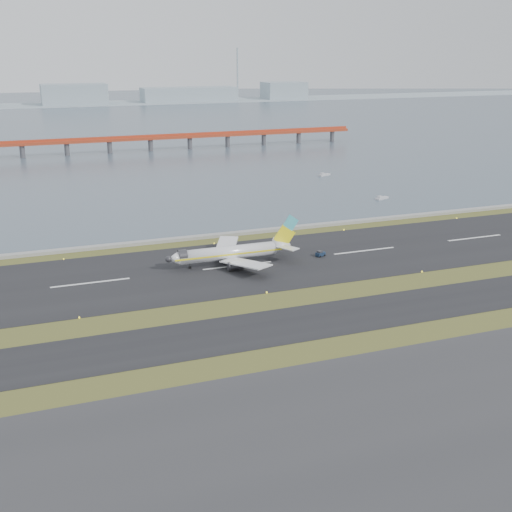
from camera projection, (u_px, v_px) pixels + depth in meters
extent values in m
plane|color=#384418|center=(278.00, 304.00, 151.52)|extent=(1000.00, 1000.00, 0.00)
cube|color=#2E2E30|center=(408.00, 426.00, 102.39)|extent=(1000.00, 50.00, 0.10)
cube|color=black|center=(299.00, 323.00, 140.79)|extent=(1000.00, 18.00, 0.10)
cube|color=black|center=(238.00, 266.00, 178.29)|extent=(1000.00, 45.00, 0.10)
cube|color=gray|center=(207.00, 236.00, 204.94)|extent=(1000.00, 2.50, 1.00)
cube|color=#435260|center=(81.00, 119.00, 562.28)|extent=(1400.00, 800.00, 1.30)
cube|color=#AE391D|center=(150.00, 138.00, 379.06)|extent=(260.00, 5.00, 1.60)
cube|color=#AE391D|center=(150.00, 136.00, 378.60)|extent=(260.00, 0.40, 1.40)
cylinder|color=#4C4C51|center=(151.00, 146.00, 380.44)|extent=(2.80, 2.80, 7.00)
cylinder|color=#4C4C51|center=(299.00, 139.00, 412.11)|extent=(2.80, 2.80, 7.00)
cube|color=#94A5AF|center=(66.00, 105.00, 705.15)|extent=(1400.00, 80.00, 1.00)
cube|color=#94A5AF|center=(74.00, 94.00, 705.08)|extent=(70.00, 35.00, 22.00)
cube|color=#94A5AF|center=(189.00, 94.00, 748.89)|extent=(110.00, 35.00, 16.00)
cube|color=#94A5AF|center=(284.00, 90.00, 787.87)|extent=(50.00, 35.00, 20.00)
cylinder|color=#94A5AF|center=(238.00, 74.00, 761.95)|extent=(1.80, 1.80, 60.00)
cylinder|color=white|center=(228.00, 253.00, 178.33)|extent=(28.00, 3.80, 3.80)
cone|color=white|center=(173.00, 259.00, 173.19)|extent=(3.20, 3.80, 3.80)
cone|color=white|center=(282.00, 246.00, 183.59)|extent=(5.00, 3.80, 3.80)
cube|color=yellow|center=(230.00, 255.00, 176.62)|extent=(31.00, 0.06, 0.45)
cube|color=yellow|center=(226.00, 251.00, 180.05)|extent=(31.00, 0.06, 0.45)
cube|color=white|center=(246.00, 263.00, 171.68)|extent=(11.31, 15.89, 1.66)
cube|color=white|center=(226.00, 246.00, 186.86)|extent=(11.31, 15.89, 1.66)
cylinder|color=#333236|center=(237.00, 265.00, 173.72)|extent=(4.20, 2.10, 2.10)
cylinder|color=#333236|center=(223.00, 253.00, 184.44)|extent=(4.20, 2.10, 2.10)
cube|color=yellow|center=(284.00, 236.00, 182.96)|extent=(6.80, 0.35, 6.85)
cube|color=#47BBCB|center=(291.00, 223.00, 182.46)|extent=(4.85, 0.37, 4.90)
cube|color=white|center=(288.00, 248.00, 180.14)|extent=(5.64, 6.80, 0.22)
cube|color=white|center=(278.00, 241.00, 186.92)|extent=(5.64, 6.80, 0.22)
cylinder|color=black|center=(190.00, 268.00, 175.64)|extent=(0.80, 0.28, 0.80)
cylinder|color=black|center=(236.00, 265.00, 177.23)|extent=(1.00, 0.38, 1.00)
cylinder|color=black|center=(230.00, 259.00, 182.23)|extent=(1.00, 0.38, 1.00)
cube|color=#15243B|center=(320.00, 254.00, 186.22)|extent=(3.16, 2.50, 1.04)
cube|color=#333236|center=(320.00, 252.00, 185.78)|extent=(1.62, 1.67, 0.61)
cylinder|color=black|center=(320.00, 257.00, 185.26)|extent=(0.66, 0.47, 0.61)
cylinder|color=black|center=(316.00, 256.00, 186.23)|extent=(0.66, 0.47, 0.61)
cylinder|color=black|center=(324.00, 255.00, 186.49)|extent=(0.66, 0.47, 0.61)
cylinder|color=black|center=(321.00, 254.00, 187.47)|extent=(0.66, 0.47, 0.61)
cube|color=#BBBBBF|center=(382.00, 198.00, 258.08)|extent=(6.57, 4.09, 0.81)
cube|color=#BBBBBF|center=(380.00, 197.00, 257.01)|extent=(2.19, 1.98, 0.81)
cube|color=#BBBBBF|center=(324.00, 175.00, 306.16)|extent=(6.82, 4.35, 0.84)
cube|color=#BBBBBF|center=(322.00, 174.00, 305.04)|extent=(2.29, 2.08, 0.84)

